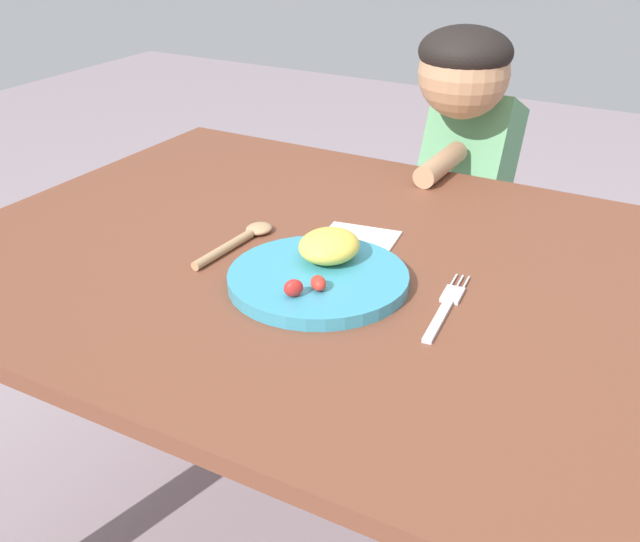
% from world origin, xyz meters
% --- Properties ---
extents(dining_table, '(1.44, 0.93, 0.75)m').
position_xyz_m(dining_table, '(0.00, 0.00, 0.62)').
color(dining_table, brown).
rests_on(dining_table, ground_plane).
extents(plate, '(0.26, 0.26, 0.06)m').
position_xyz_m(plate, '(-0.08, -0.08, 0.77)').
color(plate, teal).
rests_on(plate, dining_table).
extents(fork, '(0.04, 0.20, 0.01)m').
position_xyz_m(fork, '(0.11, -0.06, 0.76)').
color(fork, silver).
rests_on(fork, dining_table).
extents(spoon, '(0.04, 0.19, 0.01)m').
position_xyz_m(spoon, '(-0.26, -0.03, 0.76)').
color(spoon, tan).
rests_on(spoon, dining_table).
extents(person, '(0.19, 0.39, 1.03)m').
position_xyz_m(person, '(-0.10, 0.60, 0.59)').
color(person, '#404B6E').
rests_on(person, ground_plane).
extents(napkin, '(0.14, 0.16, 0.00)m').
position_xyz_m(napkin, '(-0.10, 0.06, 0.75)').
color(napkin, white).
rests_on(napkin, dining_table).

